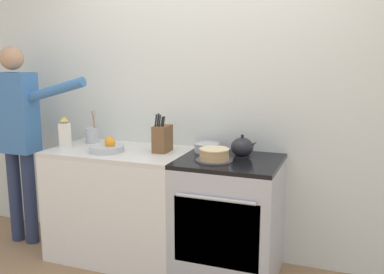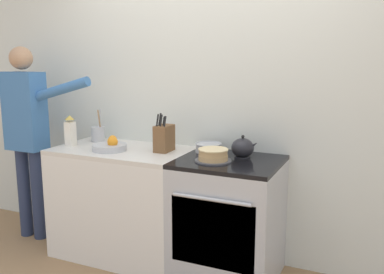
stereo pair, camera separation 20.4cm
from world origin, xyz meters
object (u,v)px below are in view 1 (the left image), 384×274
at_px(knife_block, 162,138).
at_px(utensil_crock, 92,135).
at_px(mixing_bowl, 207,147).
at_px(milk_carton, 65,133).
at_px(stove_range, 228,218).
at_px(tea_kettle, 242,147).
at_px(layer_cake, 214,155).
at_px(person_baker, 18,128).
at_px(fruit_bowl, 107,147).

xyz_separation_m(knife_block, utensil_crock, (-0.70, 0.10, -0.04)).
bearing_deg(mixing_bowl, milk_carton, -167.70).
height_order(stove_range, milk_carton, milk_carton).
relative_size(tea_kettle, milk_carton, 0.80).
distance_m(stove_range, layer_cake, 0.50).
relative_size(milk_carton, person_baker, 0.15).
bearing_deg(knife_block, tea_kettle, 5.93).
xyz_separation_m(knife_block, person_baker, (-1.29, -0.12, 0.02)).
bearing_deg(stove_range, knife_block, 174.03).
bearing_deg(knife_block, milk_carton, -170.46).
xyz_separation_m(layer_cake, tea_kettle, (0.15, 0.21, 0.03)).
height_order(tea_kettle, utensil_crock, utensil_crock).
relative_size(knife_block, person_baker, 0.17).
distance_m(mixing_bowl, fruit_bowl, 0.77).
bearing_deg(layer_cake, mixing_bowl, 119.03).
bearing_deg(knife_block, utensil_crock, 171.53).
relative_size(layer_cake, tea_kettle, 1.28).
bearing_deg(layer_cake, utensil_crock, 168.09).
bearing_deg(stove_range, tea_kettle, 62.74).
distance_m(tea_kettle, utensil_crock, 1.32).
distance_m(utensil_crock, fruit_bowl, 0.39).
xyz_separation_m(milk_carton, person_baker, (-0.49, 0.02, 0.01)).
bearing_deg(milk_carton, layer_cake, -0.32).
relative_size(tea_kettle, utensil_crock, 0.72).
xyz_separation_m(mixing_bowl, utensil_crock, (-1.03, -0.01, 0.03)).
height_order(knife_block, person_baker, person_baker).
xyz_separation_m(stove_range, person_baker, (-1.84, -0.06, 0.57)).
relative_size(stove_range, milk_carton, 3.54).
bearing_deg(person_baker, fruit_bowl, -0.18).
height_order(stove_range, layer_cake, layer_cake).
relative_size(layer_cake, mixing_bowl, 1.27).
relative_size(mixing_bowl, person_baker, 0.12).
relative_size(stove_range, knife_block, 3.00).
distance_m(layer_cake, knife_block, 0.49).
distance_m(utensil_crock, milk_carton, 0.26).
distance_m(tea_kettle, milk_carton, 1.43).
xyz_separation_m(knife_block, fruit_bowl, (-0.40, -0.14, -0.07)).
bearing_deg(stove_range, person_baker, -178.14).
relative_size(tea_kettle, mixing_bowl, 0.99).
bearing_deg(tea_kettle, knife_block, -174.07).
height_order(mixing_bowl, fruit_bowl, fruit_bowl).
relative_size(mixing_bowl, utensil_crock, 0.72).
xyz_separation_m(stove_range, fruit_bowl, (-0.96, -0.09, 0.48)).
distance_m(layer_cake, tea_kettle, 0.26).
bearing_deg(utensil_crock, milk_carton, -112.27).
height_order(fruit_bowl, person_baker, person_baker).
relative_size(tea_kettle, person_baker, 0.12).
relative_size(knife_block, fruit_bowl, 1.11).
xyz_separation_m(stove_range, layer_cake, (-0.09, -0.08, 0.49)).
distance_m(knife_block, fruit_bowl, 0.43).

